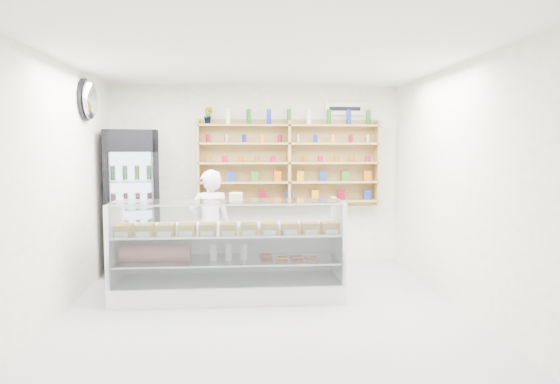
{
  "coord_description": "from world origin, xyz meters",
  "views": [
    {
      "loc": [
        -0.24,
        -5.41,
        1.85
      ],
      "look_at": [
        0.25,
        0.9,
        1.28
      ],
      "focal_mm": 32.0,
      "sensor_mm": 36.0,
      "label": 1
    }
  ],
  "objects": [
    {
      "name": "wall_shelving",
      "position": [
        0.5,
        2.34,
        1.59
      ],
      "size": [
        2.84,
        0.28,
        1.33
      ],
      "color": "tan",
      "rests_on": "back_wall"
    },
    {
      "name": "potted_plant",
      "position": [
        -0.74,
        2.34,
        2.33
      ],
      "size": [
        0.17,
        0.15,
        0.26
      ],
      "primitive_type": "imported",
      "rotation": [
        0.0,
        0.0,
        -0.27
      ],
      "color": "#1E6626",
      "rests_on": "wall_shelving"
    },
    {
      "name": "display_counter",
      "position": [
        -0.4,
        0.63,
        0.34
      ],
      "size": [
        2.76,
        0.82,
        1.2
      ],
      "color": "white",
      "rests_on": "floor"
    },
    {
      "name": "shop_worker",
      "position": [
        -0.67,
        1.38,
        0.77
      ],
      "size": [
        0.63,
        0.49,
        1.54
      ],
      "primitive_type": "imported",
      "rotation": [
        0.0,
        0.0,
        3.37
      ],
      "color": "silver",
      "rests_on": "floor"
    },
    {
      "name": "wall_sign",
      "position": [
        1.4,
        2.47,
        2.45
      ],
      "size": [
        0.62,
        0.03,
        0.2
      ],
      "primitive_type": "cube",
      "color": "white",
      "rests_on": "back_wall"
    },
    {
      "name": "drinks_cooler",
      "position": [
        -1.85,
        2.0,
        1.05
      ],
      "size": [
        0.9,
        0.88,
        2.09
      ],
      "rotation": [
        0.0,
        0.0,
        0.23
      ],
      "color": "black",
      "rests_on": "floor"
    },
    {
      "name": "security_mirror",
      "position": [
        -2.17,
        1.2,
        2.45
      ],
      "size": [
        0.15,
        0.5,
        0.5
      ],
      "primitive_type": "ellipsoid",
      "color": "silver",
      "rests_on": "left_wall"
    },
    {
      "name": "room",
      "position": [
        0.0,
        0.0,
        1.4
      ],
      "size": [
        5.0,
        5.0,
        5.0
      ],
      "color": "#A1A1A5",
      "rests_on": "ground"
    }
  ]
}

